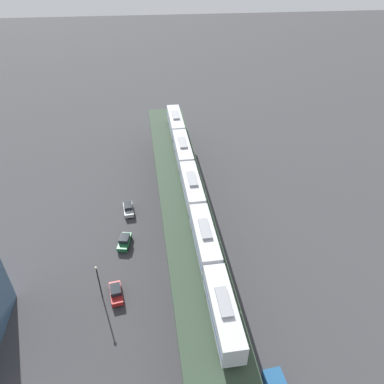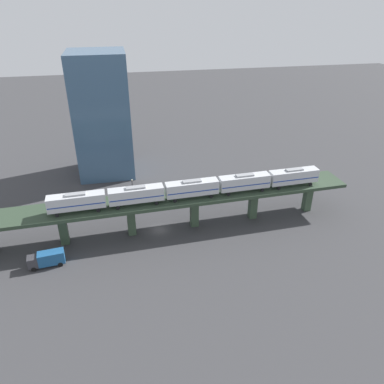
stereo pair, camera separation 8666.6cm
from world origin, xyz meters
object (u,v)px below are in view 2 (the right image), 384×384
street_car_red (133,203)px  office_tower (102,116)px  delivery_truck (47,259)px  subway_train (192,188)px  street_car_green (177,201)px  street_lamp (133,189)px  street_car_silver (211,198)px

street_car_red → office_tower: office_tower is taller
delivery_truck → street_car_red: bearing=-42.2°
subway_train → street_car_red: (13.29, 13.06, -10.07)m
street_car_red → office_tower: 29.93m
street_car_green → street_lamp: (3.04, 11.35, 3.17)m
subway_train → street_car_red: subway_train is taller
delivery_truck → street_lamp: bearing=-39.5°
street_car_silver → street_car_green: bearing=87.8°
subway_train → street_car_silver: 17.56m
subway_train → street_lamp: size_ratio=9.00×
subway_train → street_lamp: subway_train is taller
office_tower → street_lamp: bearing=-163.0°
office_tower → street_car_green: bearing=-143.9°
subway_train → street_lamp: bearing=39.8°
street_car_red → street_car_silver: bearing=-93.2°
street_car_red → office_tower: size_ratio=0.13×
delivery_truck → street_car_green: bearing=-56.6°
subway_train → street_car_green: (12.49, 1.58, -10.07)m
subway_train → street_car_green: subway_train is taller
street_car_silver → street_lamp: street_lamp is taller
subway_train → street_car_silver: (12.13, -7.74, -10.07)m
subway_train → street_car_silver: size_ratio=13.61×
subway_train → street_car_green: size_ratio=13.43×
street_car_silver → delivery_truck: (-19.66, 39.65, 0.82)m
street_lamp → street_car_red: bearing=176.7°
street_car_red → delivery_truck: size_ratio=0.63×
street_car_green → street_car_silver: bearing=-92.2°
street_car_green → street_car_red: 11.51m
delivery_truck → office_tower: bearing=-15.6°
subway_train → street_car_red: bearing=44.5°
street_car_green → delivery_truck: size_ratio=0.63×
street_car_green → street_lamp: street_lamp is taller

